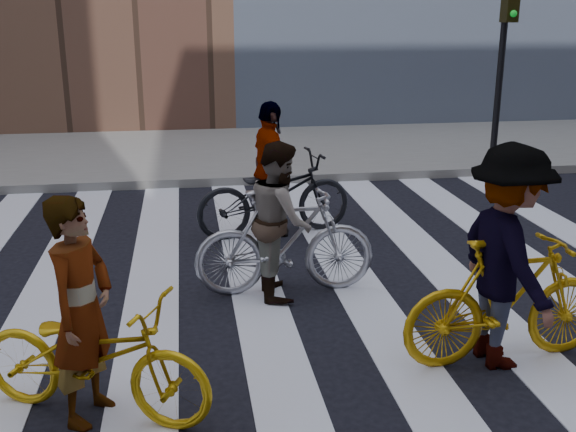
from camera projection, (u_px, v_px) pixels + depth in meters
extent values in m
plane|color=black|center=(316.00, 306.00, 6.83)|extent=(100.00, 100.00, 0.00)
cube|color=gray|center=(246.00, 152.00, 13.89)|extent=(100.00, 5.00, 0.15)
cube|color=silver|center=(33.00, 324.00, 6.42)|extent=(0.55, 10.00, 0.01)
cube|color=silver|center=(150.00, 316.00, 6.59)|extent=(0.55, 10.00, 0.01)
cube|color=silver|center=(262.00, 309.00, 6.75)|extent=(0.55, 10.00, 0.01)
cube|color=silver|center=(368.00, 302.00, 6.91)|extent=(0.55, 10.00, 0.01)
cube|color=silver|center=(470.00, 296.00, 7.07)|extent=(0.55, 10.00, 0.01)
cube|color=silver|center=(567.00, 289.00, 7.23)|extent=(0.55, 10.00, 0.01)
cylinder|color=black|center=(499.00, 84.00, 12.11)|extent=(0.12, 0.12, 3.20)
cube|color=black|center=(510.00, 3.00, 11.56)|extent=(0.22, 0.28, 0.65)
sphere|color=#0CCC26|center=(513.00, 14.00, 11.47)|extent=(0.12, 0.12, 0.12)
imported|color=#C7960B|center=(93.00, 356.00, 4.86)|extent=(1.94, 1.34, 0.97)
imported|color=#A2A3AC|center=(285.00, 242.00, 7.00)|extent=(1.89, 0.54, 1.14)
imported|color=#C9900B|center=(508.00, 301.00, 5.62)|extent=(1.88, 0.64, 1.11)
imported|color=black|center=(274.00, 195.00, 8.87)|extent=(2.19, 1.09, 1.10)
imported|color=slate|center=(82.00, 311.00, 4.75)|extent=(0.62, 0.73, 1.69)
imported|color=slate|center=(280.00, 219.00, 6.92)|extent=(0.62, 0.80, 1.63)
imported|color=slate|center=(507.00, 257.00, 5.50)|extent=(0.78, 1.26, 1.89)
imported|color=slate|center=(270.00, 170.00, 8.76)|extent=(0.61, 1.10, 1.78)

